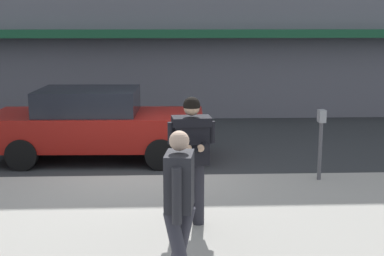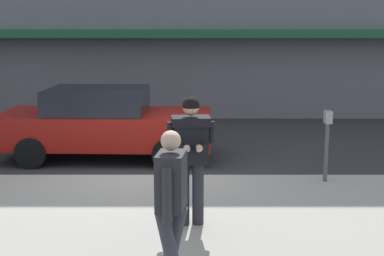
{
  "view_description": "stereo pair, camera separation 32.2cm",
  "coord_description": "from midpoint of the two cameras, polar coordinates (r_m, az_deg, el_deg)",
  "views": [
    {
      "loc": [
        0.58,
        -9.76,
        2.91
      ],
      "look_at": [
        0.9,
        -2.55,
        1.49
      ],
      "focal_mm": 50.0,
      "sensor_mm": 36.0,
      "label": 1
    },
    {
      "loc": [
        0.9,
        -9.77,
        2.91
      ],
      "look_at": [
        0.9,
        -2.55,
        1.49
      ],
      "focal_mm": 50.0,
      "sensor_mm": 36.0,
      "label": 2
    }
  ],
  "objects": [
    {
      "name": "ground_plane",
      "position": [
        10.22,
        -6.62,
        -5.49
      ],
      "size": [
        80.0,
        80.0,
        0.0
      ],
      "primitive_type": "plane",
      "color": "#2B2D30"
    },
    {
      "name": "sidewalk",
      "position": [
        7.48,
        -0.37,
        -11.18
      ],
      "size": [
        32.0,
        5.3,
        0.14
      ],
      "primitive_type": "cube",
      "color": "#99968E",
      "rests_on": "ground"
    },
    {
      "name": "curb_paint_line",
      "position": [
        10.24,
        -0.98,
        -5.36
      ],
      "size": [
        28.0,
        0.12,
        0.01
      ],
      "primitive_type": "cube",
      "color": "silver",
      "rests_on": "ground"
    },
    {
      "name": "parked_sedan_mid",
      "position": [
        11.67,
        -11.01,
        0.47
      ],
      "size": [
        4.56,
        2.05,
        1.54
      ],
      "color": "maroon",
      "rests_on": "ground"
    },
    {
      "name": "man_texting_on_phone",
      "position": [
        7.28,
        -1.32,
        -2.06
      ],
      "size": [
        0.65,
        0.61,
        1.81
      ],
      "color": "#23232B",
      "rests_on": "sidewalk"
    },
    {
      "name": "pedestrian_with_bag",
      "position": [
        5.65,
        -2.96,
        -7.52
      ],
      "size": [
        0.36,
        0.72,
        1.7
      ],
      "color": "#33333D",
      "rests_on": "sidewalk"
    },
    {
      "name": "parking_meter",
      "position": [
        9.71,
        12.66,
        -0.67
      ],
      "size": [
        0.12,
        0.18,
        1.27
      ],
      "color": "#4C4C51",
      "rests_on": "sidewalk"
    }
  ]
}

